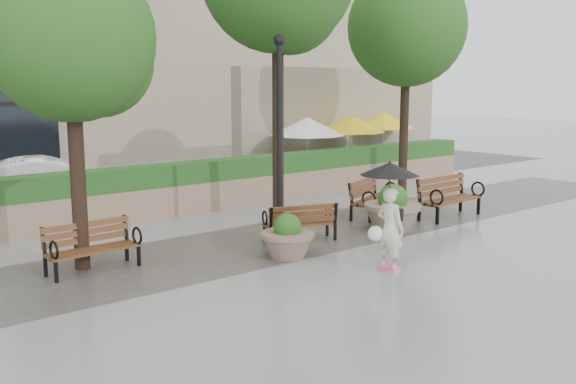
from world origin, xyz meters
TOP-DOWN VIEW (x-y plane):
  - ground at (0.00, 0.00)m, footprint 100.00×100.00m
  - cobble_strip at (0.00, 3.00)m, footprint 28.00×3.20m
  - hedge_wall at (0.00, 7.00)m, footprint 24.00×0.80m
  - cafe_wall at (9.50, 10.00)m, footprint 10.00×0.60m
  - cafe_hedge at (9.00, 7.80)m, footprint 8.00×0.50m
  - asphalt_street at (0.00, 11.00)m, footprint 40.00×7.00m
  - bench_1 at (-3.41, 3.26)m, footprint 1.72×0.75m
  - bench_2 at (1.02, 2.58)m, footprint 1.68×1.11m
  - bench_3 at (4.24, 3.47)m, footprint 1.92×1.36m
  - bench_4 at (5.63, 2.06)m, footprint 2.00×0.88m
  - planter_left at (-0.05, 1.71)m, footprint 1.08×1.08m
  - planter_right at (3.35, 1.98)m, footprint 1.33×1.33m
  - lamppost at (0.88, 3.14)m, footprint 0.28×0.28m
  - tree_0 at (-3.36, 3.62)m, footprint 3.15×3.00m
  - tree_2 at (8.00, 5.62)m, footprint 3.72×3.67m
  - patio_umb_white at (6.29, 8.41)m, footprint 2.50×2.50m
  - patio_umb_yellow_a at (8.46, 8.54)m, footprint 2.50×2.50m
  - patio_umb_yellow_b at (10.92, 9.24)m, footprint 2.50×2.50m
  - car_right at (-1.76, 10.30)m, footprint 4.44×2.50m
  - pedestrian at (0.86, -0.13)m, footprint 1.09×1.09m

SIDE VIEW (x-z plane):
  - ground at x=0.00m, z-range 0.00..0.00m
  - asphalt_street at x=0.00m, z-range 0.00..0.00m
  - cobble_strip at x=0.00m, z-range 0.00..0.01m
  - bench_2 at x=1.02m, z-range -0.17..0.67m
  - bench_1 at x=-3.41m, z-range -0.18..0.72m
  - bench_3 at x=4.24m, z-range -0.20..0.77m
  - bench_4 at x=5.63m, z-range -0.21..0.84m
  - planter_left at x=-0.05m, z-range -0.10..0.81m
  - planter_right at x=3.35m, z-range -0.12..1.00m
  - cafe_hedge at x=9.00m, z-range 0.00..0.90m
  - hedge_wall at x=0.00m, z-range -0.01..1.34m
  - car_right at x=-1.76m, z-range 0.00..1.39m
  - pedestrian at x=0.86m, z-range 0.22..2.23m
  - lamppost at x=0.88m, z-range -0.25..4.21m
  - patio_umb_white at x=6.29m, z-range 0.84..3.14m
  - patio_umb_yellow_a at x=8.46m, z-range 0.84..3.14m
  - patio_umb_yellow_b at x=10.92m, z-range 0.84..3.14m
  - cafe_wall at x=9.50m, z-range 0.00..4.00m
  - tree_0 at x=-3.36m, z-range 1.24..6.97m
  - tree_2 at x=8.00m, z-range 1.52..8.50m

